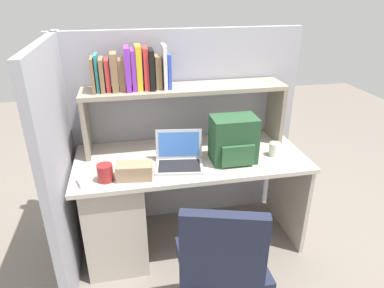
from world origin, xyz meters
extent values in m
plane|color=slate|center=(0.00, 0.00, 0.00)|extent=(8.00, 8.00, 0.00)
cube|color=beige|center=(0.00, 0.00, 0.71)|extent=(1.60, 0.70, 0.03)
cube|color=#B6AD9F|center=(-0.55, 0.00, 0.35)|extent=(0.40, 0.64, 0.70)
cube|color=#B6AD9F|center=(0.78, 0.00, 0.35)|extent=(0.03, 0.64, 0.70)
cube|color=#9E9EA8|center=(0.00, 0.38, 0.78)|extent=(1.84, 0.05, 1.55)
cube|color=#9E9EA8|center=(-0.85, -0.05, 0.78)|extent=(0.05, 1.06, 1.55)
cube|color=gray|center=(-0.70, 0.20, 0.94)|extent=(0.03, 0.28, 0.42)
cube|color=gray|center=(0.70, 0.20, 0.94)|extent=(0.03, 0.28, 0.42)
cube|color=gray|center=(0.00, 0.20, 1.17)|extent=(1.44, 0.28, 0.03)
cube|color=olive|center=(-0.61, 0.20, 1.29)|extent=(0.02, 0.17, 0.23)
cube|color=teal|center=(-0.59, 0.21, 1.30)|extent=(0.02, 0.14, 0.25)
cube|color=olive|center=(-0.55, 0.21, 1.29)|extent=(0.03, 0.16, 0.22)
cube|color=red|center=(-0.52, 0.21, 1.29)|extent=(0.03, 0.14, 0.21)
cube|color=olive|center=(-0.47, 0.19, 1.31)|extent=(0.04, 0.14, 0.25)
cube|color=olive|center=(-0.43, 0.21, 1.28)|extent=(0.04, 0.14, 0.21)
cube|color=purple|center=(-0.39, 0.20, 1.32)|extent=(0.03, 0.18, 0.29)
cube|color=purple|center=(-0.35, 0.21, 1.31)|extent=(0.03, 0.16, 0.27)
cube|color=yellow|center=(-0.31, 0.21, 1.33)|extent=(0.04, 0.14, 0.29)
cube|color=red|center=(-0.27, 0.21, 1.32)|extent=(0.03, 0.16, 0.28)
cube|color=black|center=(-0.23, 0.20, 1.31)|extent=(0.03, 0.16, 0.26)
cube|color=olive|center=(-0.19, 0.21, 1.29)|extent=(0.04, 0.14, 0.22)
cube|color=white|center=(-0.14, 0.19, 1.33)|extent=(0.02, 0.15, 0.29)
cube|color=blue|center=(-0.11, 0.21, 1.30)|extent=(0.02, 0.16, 0.23)
cube|color=#B7BABF|center=(-0.10, -0.14, 0.74)|extent=(0.34, 0.26, 0.02)
cube|color=black|center=(-0.11, -0.15, 0.75)|extent=(0.29, 0.21, 0.00)
cube|color=#B7BABF|center=(-0.09, -0.03, 0.85)|extent=(0.31, 0.09, 0.20)
cube|color=#3F72CC|center=(-0.09, -0.04, 0.85)|extent=(0.27, 0.07, 0.17)
cube|color=#264C2D|center=(0.27, -0.11, 0.89)|extent=(0.30, 0.20, 0.31)
cube|color=#2B5734|center=(0.27, -0.21, 0.82)|extent=(0.22, 0.04, 0.14)
cube|color=silver|center=(-0.71, -0.23, 0.75)|extent=(0.09, 0.12, 0.03)
cylinder|color=white|center=(0.58, -0.10, 0.78)|extent=(0.08, 0.08, 0.10)
cube|color=#9E7F60|center=(-0.40, -0.22, 0.78)|extent=(0.23, 0.14, 0.10)
cylinder|color=maroon|center=(-0.57, -0.22, 0.78)|extent=(0.10, 0.10, 0.11)
cube|color=#1E2338|center=(0.02, -0.76, 0.45)|extent=(0.44, 0.44, 0.08)
cube|color=#1E2338|center=(-0.03, -0.95, 0.71)|extent=(0.40, 0.17, 0.44)
camera|label=1|loc=(-0.41, -2.11, 1.83)|focal=32.07mm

